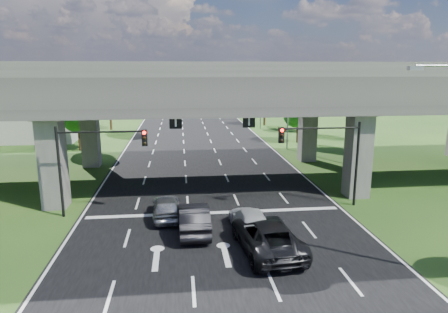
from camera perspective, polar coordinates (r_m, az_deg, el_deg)
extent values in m
plane|color=#1F4315|center=(24.01, -0.53, -11.03)|extent=(160.00, 160.00, 0.00)
cube|color=black|center=(33.37, -2.28, -4.12)|extent=(18.00, 120.00, 0.03)
cube|color=#33312E|center=(33.98, -2.65, 9.88)|extent=(80.00, 15.00, 2.00)
cube|color=#5D5A55|center=(26.71, -1.63, 12.35)|extent=(80.00, 0.50, 1.00)
cube|color=#5D5A55|center=(41.18, -3.35, 12.44)|extent=(80.00, 0.50, 1.00)
cube|color=#5D5A55|center=(29.86, -23.31, -0.26)|extent=(1.60, 1.60, 7.00)
cube|color=#5D5A55|center=(41.29, -18.60, 3.44)|extent=(1.60, 1.60, 7.00)
cube|color=#5D5A55|center=(31.45, 18.64, 0.72)|extent=(1.60, 1.60, 7.00)
cube|color=#5D5A55|center=(42.45, 11.88, 4.07)|extent=(1.60, 1.60, 7.00)
cube|color=black|center=(27.12, -6.92, 4.85)|extent=(0.85, 0.06, 0.85)
cube|color=black|center=(27.53, 3.58, 5.03)|extent=(0.85, 0.06, 0.85)
cube|color=#9E9E99|center=(62.11, -28.89, 4.02)|extent=(20.00, 10.00, 4.00)
cylinder|color=black|center=(29.37, 18.42, -1.07)|extent=(0.18, 0.18, 6.00)
cylinder|color=black|center=(27.85, 13.63, 3.95)|extent=(5.50, 0.12, 0.12)
cube|color=black|center=(26.93, 8.19, 3.03)|extent=(0.35, 0.28, 1.05)
sphere|color=#FF0C05|center=(26.72, 8.30, 3.71)|extent=(0.22, 0.22, 0.22)
cylinder|color=black|center=(27.82, -22.41, -2.14)|extent=(0.18, 0.18, 6.00)
cylinder|color=black|center=(26.66, -17.19, 3.37)|extent=(5.50, 0.12, 0.12)
cube|color=black|center=(26.17, -11.28, 2.64)|extent=(0.35, 0.28, 1.05)
sphere|color=#FF0C05|center=(25.96, -11.34, 3.34)|extent=(0.22, 0.22, 0.22)
cube|color=gray|center=(18.61, 25.66, 11.31)|extent=(0.60, 0.25, 0.18)
cylinder|color=gray|center=(47.83, 9.16, 6.93)|extent=(0.16, 0.16, 10.00)
cylinder|color=gray|center=(47.22, 7.57, 12.62)|extent=(3.00, 0.10, 0.10)
cube|color=gray|center=(46.89, 5.74, 12.55)|extent=(0.60, 0.25, 0.18)
cylinder|color=gray|center=(63.34, 5.30, 8.41)|extent=(0.16, 0.16, 10.00)
cylinder|color=gray|center=(62.88, 4.02, 12.69)|extent=(3.00, 0.10, 0.10)
cube|color=gray|center=(62.63, 2.63, 12.61)|extent=(0.60, 0.25, 0.18)
cylinder|color=black|center=(49.94, -19.94, 2.69)|extent=(0.36, 0.36, 3.30)
sphere|color=#195216|center=(49.55, -20.20, 6.11)|extent=(4.50, 4.50, 4.50)
sphere|color=#195216|center=(49.05, -19.94, 7.65)|extent=(3.60, 3.60, 3.60)
sphere|color=#195216|center=(50.11, -20.35, 5.12)|extent=(3.30, 3.30, 3.30)
cylinder|color=black|center=(58.37, -21.00, 3.73)|extent=(0.36, 0.36, 2.86)
sphere|color=#195216|center=(58.07, -21.21, 6.27)|extent=(3.90, 3.90, 3.90)
sphere|color=#195216|center=(57.57, -20.99, 7.41)|extent=(3.12, 3.12, 3.12)
sphere|color=#195216|center=(58.61, -21.33, 5.54)|extent=(2.86, 2.86, 2.86)
cylinder|color=black|center=(65.25, -15.89, 5.24)|extent=(0.36, 0.36, 3.52)
sphere|color=#195216|center=(64.94, -16.06, 8.04)|extent=(4.80, 4.80, 4.80)
sphere|color=#195216|center=(64.49, -15.83, 9.31)|extent=(3.84, 3.84, 3.84)
sphere|color=#195216|center=(65.46, -16.21, 7.22)|extent=(3.52, 3.52, 3.52)
cylinder|color=black|center=(52.77, 10.50, 3.62)|extent=(0.36, 0.36, 3.08)
sphere|color=#195216|center=(52.41, 10.63, 6.64)|extent=(4.20, 4.20, 4.20)
sphere|color=#195216|center=(52.13, 11.20, 7.98)|extent=(3.36, 3.36, 3.36)
sphere|color=#195216|center=(52.80, 10.15, 5.78)|extent=(3.08, 3.08, 3.08)
cylinder|color=black|center=(61.23, 11.05, 4.72)|extent=(0.36, 0.36, 2.86)
sphere|color=#195216|center=(60.93, 11.15, 7.14)|extent=(3.90, 3.90, 3.90)
sphere|color=#195216|center=(60.67, 11.65, 8.21)|extent=(3.12, 3.12, 3.12)
sphere|color=#195216|center=(61.30, 10.74, 6.46)|extent=(2.86, 2.86, 2.86)
cylinder|color=black|center=(67.86, 5.81, 5.84)|extent=(0.36, 0.36, 3.30)
sphere|color=#195216|center=(67.57, 5.87, 8.36)|extent=(4.50, 4.50, 4.50)
sphere|color=#195216|center=(67.28, 6.28, 9.49)|extent=(3.60, 3.60, 3.60)
sphere|color=#195216|center=(67.97, 5.53, 7.63)|extent=(3.30, 3.30, 3.30)
imported|color=#96999D|center=(26.42, -8.22, -7.07)|extent=(1.99, 4.50, 1.51)
imported|color=black|center=(24.06, -4.34, -8.79)|extent=(1.83, 5.06, 1.66)
imported|color=#B9B9B9|center=(24.09, 3.75, -9.10)|extent=(2.20, 4.91, 1.40)
imported|color=black|center=(21.74, 6.17, -11.18)|extent=(3.38, 6.38, 1.71)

